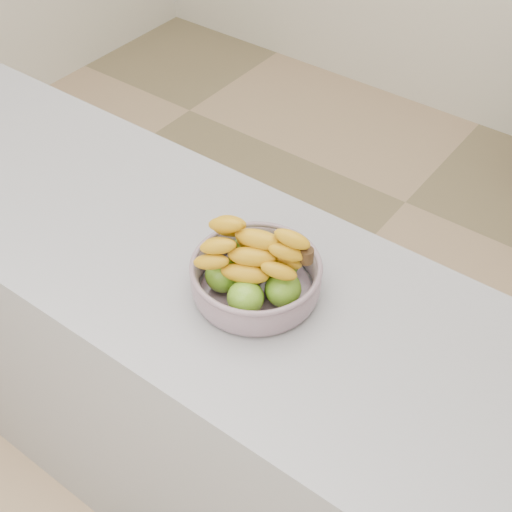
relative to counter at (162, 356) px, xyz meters
The scene contains 3 objects.
ground 0.52m from the counter, 90.00° to the left, with size 4.00×4.00×0.00m, color tan.
counter is the anchor object (origin of this frame).
fruit_bowl 0.59m from the counter, ahead, with size 0.27×0.27×0.16m.
Camera 1 is at (0.92, -1.08, 1.96)m, focal length 50.00 mm.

